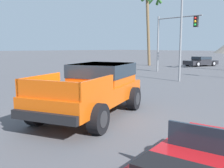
{
  "coord_description": "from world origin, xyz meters",
  "views": [
    {
      "loc": [
        7.07,
        -5.54,
        2.36
      ],
      "look_at": [
        0.1,
        0.81,
        1.03
      ],
      "focal_mm": 42.0,
      "sensor_mm": 36.0,
      "label": 1
    }
  ],
  "objects_px": {
    "traffic_light_main": "(174,32)",
    "street_lamp_post": "(182,4)",
    "palm_tree_short": "(150,11)",
    "parked_car_dark": "(201,61)",
    "orange_pickup_truck": "(95,86)"
  },
  "relations": [
    {
      "from": "palm_tree_short",
      "to": "orange_pickup_truck",
      "type": "bearing_deg",
      "value": -54.66
    },
    {
      "from": "parked_car_dark",
      "to": "palm_tree_short",
      "type": "height_order",
      "value": "palm_tree_short"
    },
    {
      "from": "street_lamp_post",
      "to": "parked_car_dark",
      "type": "bearing_deg",
      "value": 114.04
    },
    {
      "from": "street_lamp_post",
      "to": "palm_tree_short",
      "type": "relative_size",
      "value": 0.95
    },
    {
      "from": "palm_tree_short",
      "to": "parked_car_dark",
      "type": "bearing_deg",
      "value": 40.08
    },
    {
      "from": "traffic_light_main",
      "to": "palm_tree_short",
      "type": "bearing_deg",
      "value": 142.87
    },
    {
      "from": "parked_car_dark",
      "to": "palm_tree_short",
      "type": "relative_size",
      "value": 0.5
    },
    {
      "from": "street_lamp_post",
      "to": "traffic_light_main",
      "type": "bearing_deg",
      "value": 128.59
    },
    {
      "from": "orange_pickup_truck",
      "to": "parked_car_dark",
      "type": "bearing_deg",
      "value": 86.47
    },
    {
      "from": "orange_pickup_truck",
      "to": "parked_car_dark",
      "type": "distance_m",
      "value": 26.58
    },
    {
      "from": "traffic_light_main",
      "to": "street_lamp_post",
      "type": "xyz_separation_m",
      "value": [
        3.86,
        -4.84,
        1.46
      ]
    },
    {
      "from": "orange_pickup_truck",
      "to": "street_lamp_post",
      "type": "xyz_separation_m",
      "value": [
        -3.08,
        9.96,
        4.18
      ]
    },
    {
      "from": "parked_car_dark",
      "to": "traffic_light_main",
      "type": "distance_m",
      "value": 10.78
    },
    {
      "from": "street_lamp_post",
      "to": "palm_tree_short",
      "type": "distance_m",
      "value": 15.78
    },
    {
      "from": "parked_car_dark",
      "to": "street_lamp_post",
      "type": "relative_size",
      "value": 0.52
    }
  ]
}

